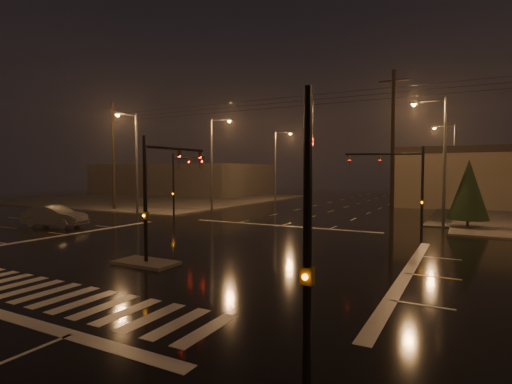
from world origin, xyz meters
TOP-DOWN VIEW (x-y plane):
  - ground at (0.00, 0.00)m, footprint 140.00×140.00m
  - sidewalk_nw at (-30.00, 30.00)m, footprint 36.00×36.00m
  - median_island at (0.00, -4.00)m, footprint 3.00×1.60m
  - crosswalk at (0.00, -9.00)m, footprint 15.00×2.60m
  - stop_bar_far at (0.00, 11.00)m, footprint 16.00×0.50m
  - commercial_block at (-35.00, 42.00)m, footprint 30.00×18.00m
  - signal_mast_median at (0.00, -3.07)m, footprint 0.25×4.59m
  - signal_mast_ne at (9.50, 10.14)m, footprint 4.84×1.86m
  - signal_mast_nw at (-9.50, 10.14)m, footprint 4.84×1.86m
  - signal_mast_se at (10.23, -9.75)m, footprint 1.55×3.87m
  - streetlight_1 at (-11.18, 18.00)m, footprint 2.77×0.32m
  - streetlight_2 at (-11.18, 34.00)m, footprint 2.77×0.32m
  - streetlight_3 at (11.18, 16.00)m, footprint 2.77×0.32m
  - streetlight_4 at (11.18, 36.00)m, footprint 2.77×0.32m
  - streetlight_5 at (-16.00, 11.18)m, footprint 0.32×2.77m
  - utility_pole_0 at (-22.00, 14.00)m, footprint 2.20×0.32m
  - utility_pole_1 at (8.00, 14.00)m, footprint 2.20×0.32m
  - conifer_0 at (13.16, 16.35)m, footprint 2.92×2.92m
  - car_crossing at (-15.32, 2.03)m, footprint 5.34×2.98m

SIDE VIEW (x-z plane):
  - ground at x=0.00m, z-range 0.00..0.00m
  - crosswalk at x=0.00m, z-range 0.00..0.01m
  - stop_bar_far at x=0.00m, z-range 0.00..0.01m
  - sidewalk_nw at x=-30.00m, z-range 0.00..0.12m
  - median_island at x=0.00m, z-range 0.00..0.15m
  - car_crossing at x=-15.32m, z-range 0.00..1.67m
  - commercial_block at x=-35.00m, z-range 0.00..5.60m
  - conifer_0 at x=13.16m, z-range 0.35..5.61m
  - signal_mast_se at x=10.23m, z-range 0.71..6.71m
  - signal_mast_median at x=0.00m, z-range 0.75..6.75m
  - signal_mast_ne at x=9.50m, z-range 0.79..6.79m
  - signal_mast_nw at x=-9.50m, z-range 0.79..6.79m
  - streetlight_1 at x=-11.18m, z-range 0.80..10.80m
  - streetlight_2 at x=-11.18m, z-range 0.80..10.80m
  - streetlight_3 at x=11.18m, z-range 0.80..10.80m
  - streetlight_4 at x=11.18m, z-range 0.80..10.80m
  - streetlight_5 at x=-16.00m, z-range 0.80..10.80m
  - utility_pole_0 at x=-22.00m, z-range 0.13..12.13m
  - utility_pole_1 at x=8.00m, z-range 0.13..12.13m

